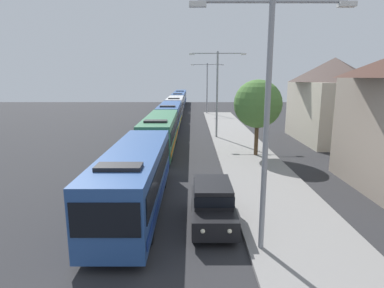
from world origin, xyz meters
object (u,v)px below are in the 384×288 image
streetlamp_mid (216,86)px  bus_lead (134,176)px  white_suv (211,202)px  streetlamp_near (266,105)px  streetlamp_far (206,83)px  bus_second_in_line (159,132)px  bus_fourth_in_line (174,106)px  bus_rear (177,100)px  bus_tail_end (179,96)px  bus_middle (169,115)px  roadside_tree (257,104)px

streetlamp_mid → bus_lead: bearing=-106.1°
white_suv → streetlamp_near: (1.70, -2.30, 4.50)m
streetlamp_far → streetlamp_mid: bearing=-90.0°
streetlamp_near → bus_second_in_line: bearing=107.8°
bus_second_in_line → streetlamp_far: (5.40, 28.52, 3.63)m
bus_lead → bus_fourth_in_line: size_ratio=0.91×
white_suv → streetlamp_near: size_ratio=0.51×
bus_fourth_in_line → streetlamp_far: 7.07m
bus_lead → streetlamp_near: size_ratio=1.26×
bus_fourth_in_line → bus_rear: 13.07m
bus_tail_end → streetlamp_mid: (5.40, -44.96, 3.81)m
white_suv → streetlamp_near: streetlamp_near is taller
streetlamp_far → bus_middle: bearing=-108.6°
bus_rear → roadside_tree: roadside_tree is taller
white_suv → bus_fourth_in_line: bearing=95.2°
bus_fourth_in_line → streetlamp_mid: bearing=-74.8°
bus_rear → streetlamp_mid: size_ratio=1.24×
bus_rear → streetlamp_far: streetlamp_far is taller
bus_rear → streetlamp_near: (5.40, -55.67, 3.84)m
white_suv → streetlamp_mid: bearing=85.2°
white_suv → bus_lead: bearing=155.5°
roadside_tree → bus_fourth_in_line: bearing=106.1°
bus_middle → streetlamp_mid: (5.40, -6.66, 3.81)m
bus_lead → white_suv: 4.12m
bus_middle → roadside_tree: (8.05, -14.66, 2.64)m
bus_tail_end → streetlamp_near: (5.40, -67.65, 3.84)m
bus_second_in_line → bus_fourth_in_line: 25.74m
bus_fourth_in_line → white_suv: 40.47m
bus_tail_end → bus_middle: bearing=-90.0°
bus_lead → bus_second_in_line: same height
bus_tail_end → white_suv: bus_tail_end is taller
bus_lead → bus_tail_end: same height
bus_second_in_line → bus_rear: (-0.00, 38.81, -0.00)m
bus_fourth_in_line → white_suv: bus_fourth_in_line is taller
bus_lead → bus_fourth_in_line: (0.00, 38.61, 0.00)m
bus_second_in_line → streetlamp_far: size_ratio=1.42×
bus_rear → streetlamp_far: 12.18m
bus_middle → bus_fourth_in_line: bearing=90.0°
bus_lead → bus_fourth_in_line: bearing=90.0°
bus_second_in_line → bus_fourth_in_line: bearing=90.0°
bus_tail_end → roadside_tree: roadside_tree is taller
streetlamp_near → bus_rear: bearing=95.5°
streetlamp_far → bus_lead: bearing=-97.4°
bus_rear → streetlamp_near: 56.06m
streetlamp_mid → roadside_tree: size_ratio=1.44×
streetlamp_near → bus_lead: bearing=143.6°
bus_second_in_line → streetlamp_far: 29.25m
bus_fourth_in_line → bus_tail_end: bearing=90.0°
streetlamp_mid → roadside_tree: streetlamp_mid is taller
bus_fourth_in_line → white_suv: bearing=-84.8°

